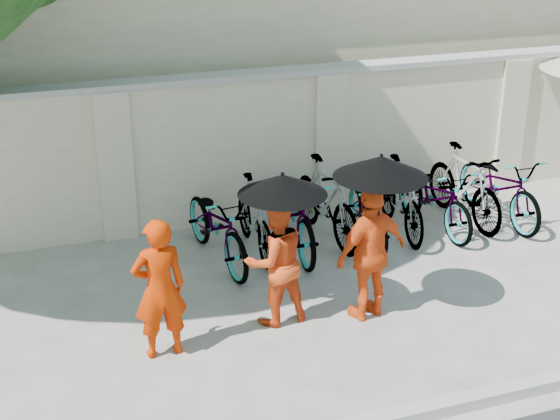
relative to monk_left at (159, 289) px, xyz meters
name	(u,v)px	position (x,y,z in m)	size (l,w,h in m)	color
ground	(262,339)	(1.02, -0.08, -0.74)	(80.00, 80.00, 0.00)	#B1ACA2
compound_wall	(259,148)	(2.02, 3.12, 0.26)	(20.00, 0.30, 2.00)	beige
building_behind	(247,50)	(3.02, 6.92, 0.86)	(14.00, 6.00, 3.20)	beige
monk_left	(159,289)	(0.00, 0.00, 0.00)	(0.54, 0.35, 1.48)	#C82A00
monk_center	(275,261)	(1.28, 0.24, -0.02)	(0.70, 0.54, 1.43)	#DD4516
parasol_center	(282,185)	(1.33, 0.16, 0.87)	(0.92, 0.92, 0.90)	black
monk_right	(371,253)	(2.28, 0.00, 0.02)	(0.89, 0.37, 1.52)	#F35216
parasol_right	(381,167)	(2.30, -0.08, 1.02)	(0.97, 0.97, 1.01)	black
bike_0	(218,225)	(1.08, 1.85, -0.24)	(0.66, 1.88, 0.99)	gray
bike_1	(255,217)	(1.59, 1.94, -0.25)	(0.46, 1.63, 0.98)	gray
bike_2	(293,212)	(2.10, 1.90, -0.23)	(0.68, 1.95, 1.03)	gray
bike_3	(326,201)	(2.60, 2.03, -0.19)	(0.51, 1.81, 1.09)	gray
bike_4	(369,210)	(3.11, 1.80, -0.31)	(0.57, 1.64, 0.86)	gray
bike_5	(401,198)	(3.62, 1.89, -0.23)	(0.48, 1.70, 1.02)	gray
bike_6	(435,197)	(4.13, 1.86, -0.27)	(0.62, 1.79, 0.94)	gray
bike_7	(464,185)	(4.64, 1.95, -0.20)	(0.50, 1.78, 1.07)	gray
bike_8	(500,186)	(5.15, 1.85, -0.24)	(0.66, 1.90, 1.00)	gray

